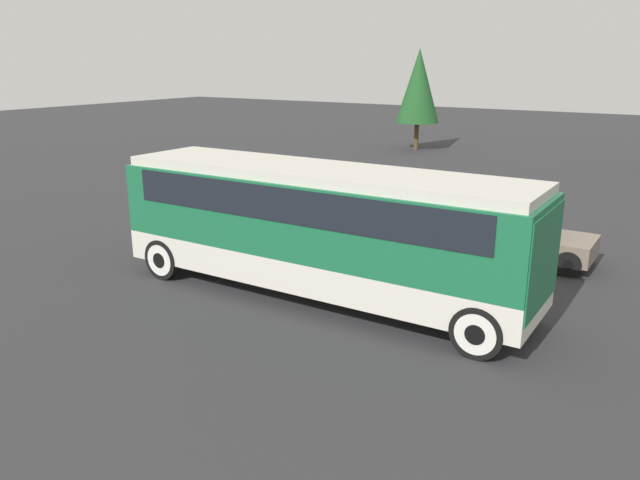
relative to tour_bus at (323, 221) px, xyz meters
The scene contains 5 objects.
ground_plane 1.88m from the tour_bus, behind, with size 120.00×120.00×0.00m, color #2D2D30.
tour_bus is the anchor object (origin of this frame).
parked_car_near 6.29m from the tour_bus, 61.83° to the left, with size 4.34×1.79×1.40m.
parked_car_mid 9.00m from the tour_bus, 124.48° to the left, with size 4.64×1.95×1.45m.
tree_left 26.08m from the tour_bus, 109.21° to the left, with size 2.66×2.66×6.15m.
Camera 1 is at (7.57, -11.89, 5.51)m, focal length 35.00 mm.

